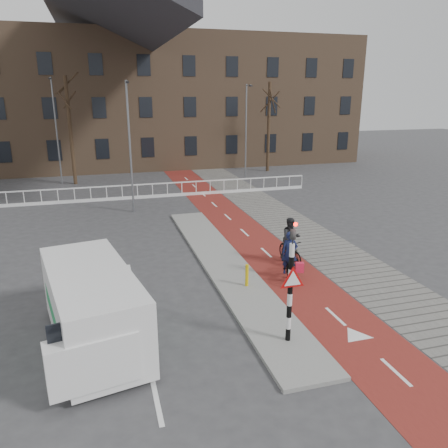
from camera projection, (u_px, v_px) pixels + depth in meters
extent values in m
plane|color=#38383A|center=(279.00, 308.00, 14.39)|extent=(120.00, 120.00, 0.00)
cube|color=maroon|center=(233.00, 222.00, 23.98)|extent=(2.50, 60.00, 0.01)
cube|color=slate|center=(280.00, 218.00, 24.72)|extent=(3.00, 60.00, 0.01)
cube|color=gray|center=(225.00, 265.00, 17.86)|extent=(1.80, 16.00, 0.12)
cylinder|color=black|center=(290.00, 293.00, 11.94)|extent=(0.14, 0.14, 2.88)
imported|color=black|center=(293.00, 229.00, 11.40)|extent=(0.13, 0.16, 0.80)
cylinder|color=#FF0C05|center=(296.00, 224.00, 11.22)|extent=(0.11, 0.02, 0.11)
cylinder|color=gold|center=(247.00, 275.00, 15.69)|extent=(0.12, 0.12, 0.81)
imported|color=black|center=(289.00, 267.00, 16.53)|extent=(1.20, 1.88, 0.93)
imported|color=#121940|center=(290.00, 253.00, 16.36)|extent=(0.69, 0.57, 1.62)
cube|color=red|center=(300.00, 267.00, 16.05)|extent=(0.35, 0.29, 0.37)
imported|color=black|center=(290.00, 251.00, 17.99)|extent=(0.68, 1.87, 1.10)
imported|color=black|center=(291.00, 238.00, 17.83)|extent=(0.89, 0.72, 1.73)
cube|color=white|center=(92.00, 306.00, 12.04)|extent=(2.98, 5.44, 2.06)
cube|color=#209550|center=(53.00, 314.00, 11.79)|extent=(0.63, 3.24, 0.55)
cube|color=#209550|center=(131.00, 304.00, 12.35)|extent=(0.63, 3.24, 0.55)
cube|color=black|center=(91.00, 334.00, 9.88)|extent=(1.83, 0.40, 0.90)
cylinder|color=black|center=(72.00, 375.00, 10.41)|extent=(0.39, 0.76, 0.72)
cylinder|color=black|center=(143.00, 356.00, 11.17)|extent=(0.39, 0.76, 0.72)
cylinder|color=black|center=(55.00, 312.00, 13.39)|extent=(0.39, 0.76, 0.72)
cylinder|color=black|center=(112.00, 300.00, 14.15)|extent=(0.39, 0.76, 0.72)
cube|color=silver|center=(106.00, 186.00, 28.41)|extent=(28.00, 0.08, 0.08)
cube|color=silver|center=(107.00, 199.00, 28.66)|extent=(28.00, 0.10, 0.20)
cube|color=#7F6047|center=(119.00, 101.00, 41.28)|extent=(46.00, 10.00, 12.00)
cylinder|color=#312416|center=(71.00, 132.00, 32.76)|extent=(0.28, 0.28, 8.00)
cylinder|color=#312416|center=(269.00, 128.00, 38.43)|extent=(0.28, 0.28, 7.70)
cylinder|color=slate|center=(130.00, 149.00, 24.93)|extent=(0.12, 0.12, 7.49)
cylinder|color=slate|center=(57.00, 132.00, 32.86)|extent=(0.12, 0.12, 7.91)
cylinder|color=slate|center=(246.00, 133.00, 34.69)|extent=(0.12, 0.12, 7.45)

